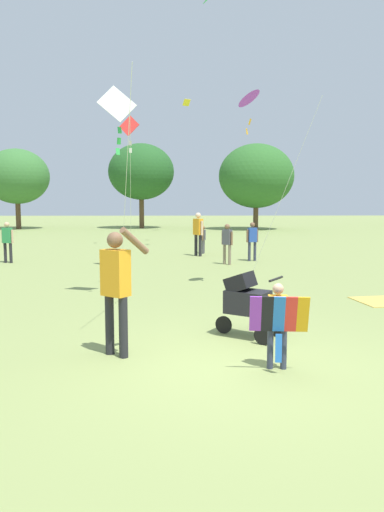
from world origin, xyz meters
The scene contains 14 objects.
ground_plane centered at (0.00, 0.00, 0.00)m, with size 120.00×120.00×0.00m, color #849351.
treeline_distant centered at (-2.09, 30.49, 4.03)m, with size 47.38×8.04×6.80m.
child_with_butterfly_kite centered at (0.48, -0.16, 0.66)m, with size 0.73×0.38×1.10m.
person_adult_flyer centered at (-1.61, 0.45, 1.03)m, with size 0.69×0.46×1.79m.
stroller centered at (0.28, 1.35, 0.61)m, with size 1.07×0.88×1.03m.
kite_adult_black centered at (-2.03, 4.21, 3.89)m, with size 1.10×3.88×4.50m.
kite_orange_delta centered at (0.85, 5.58, 4.43)m, with size 1.77×1.52×4.68m.
kite_green_novelty centered at (-2.26, 8.73, 4.08)m, with size 0.74×4.00×4.66m.
distant_kites_cluster centered at (-0.71, 20.81, 12.13)m, with size 15.91×14.79×9.89m.
person_red_shirt centered at (0.14, 13.42, 0.64)m, with size 0.20×0.34×1.09m.
person_sitting_far centered at (1.74, 10.97, 0.80)m, with size 0.42×0.25×1.35m.
person_couple_left centered at (-6.61, 10.61, 0.82)m, with size 0.43×0.26×1.39m.
person_kid_running centered at (-0.10, 12.54, 0.97)m, with size 0.39×0.44×1.65m.
person_back_turned centered at (0.77, 10.04, 0.79)m, with size 0.35×0.32×1.34m.
Camera 1 is at (-0.72, -6.21, 2.14)m, focal length 34.80 mm.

